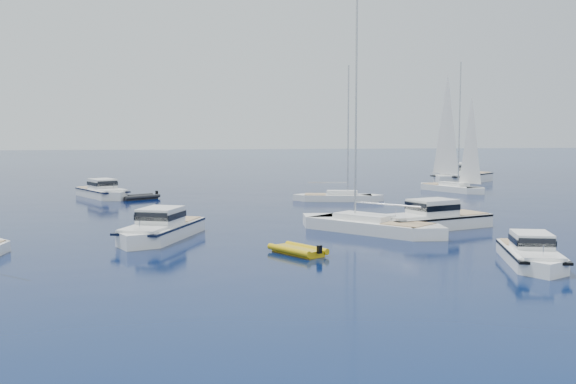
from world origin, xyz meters
name	(u,v)px	position (x,y,z in m)	size (l,w,h in m)	color
ground	(413,291)	(0.00, 0.00, 0.00)	(400.00, 400.00, 0.00)	#071E49
motor_cruiser_near	(532,265)	(8.15, 5.04, 0.00)	(2.53, 8.27, 2.17)	white
motor_cruiser_left	(160,239)	(-11.79, 16.27, 0.00)	(3.04, 9.94, 2.61)	silver
motor_cruiser_centre	(430,229)	(7.20, 18.41, 0.00)	(3.14, 10.26, 2.69)	silver
motor_cruiser_distant	(461,183)	(25.21, 57.97, 0.00)	(3.82, 12.48, 3.28)	silver
motor_cruiser_horizon	(103,198)	(-18.84, 44.33, 0.00)	(2.88, 9.40, 2.47)	silver
sailboat_mid_r	(370,232)	(2.53, 17.46, 0.00)	(3.26, 12.54, 18.43)	white
sailboat_centre	(338,201)	(4.57, 37.93, 0.00)	(2.43, 9.35, 13.74)	white
sailboat_sails_r	(451,191)	(19.42, 46.33, 0.00)	(2.65, 10.20, 14.99)	white
tender_yellow	(298,254)	(-3.68, 9.76, 0.00)	(2.03, 3.72, 0.95)	#C09B0B
tender_grey_far	(139,199)	(-15.01, 42.15, 0.00)	(2.16, 4.01, 0.95)	black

